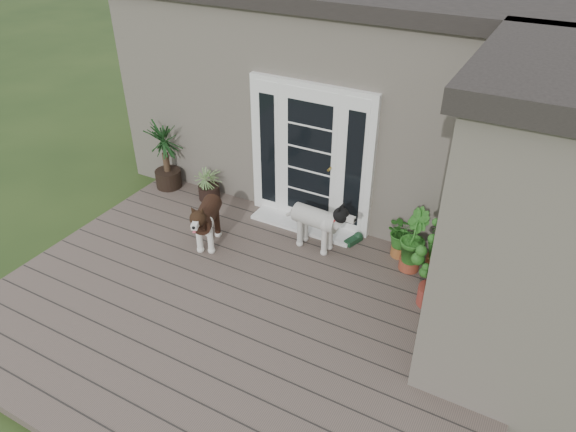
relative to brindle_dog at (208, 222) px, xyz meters
The scene contains 15 objects.
deck 1.57m from the brindle_dog, 39.47° to the right, with size 6.20×4.60×0.12m, color #6B5B4C.
house_main 3.65m from the brindle_dog, 70.45° to the left, with size 7.40×4.00×3.10m, color #665E54.
house_wing 4.21m from the brindle_dog, ahead, with size 1.60×2.40×3.10m, color #665E54.
door_unit 1.72m from the brindle_dog, 52.00° to the left, with size 1.90×0.14×2.15m, color white.
door_step 1.46m from the brindle_dog, 47.02° to the left, with size 1.60×0.40×0.05m, color white.
brindle_dog is the anchor object (origin of this frame).
white_dog 1.50m from the brindle_dog, 25.57° to the left, with size 0.37×0.86×0.72m, color white, non-canonical shape.
spider_plant 1.28m from the brindle_dog, 125.70° to the left, with size 0.57×0.57×0.61m, color #A8BD74, non-canonical shape.
yucca 1.91m from the brindle_dog, 146.72° to the left, with size 0.81×0.81×1.17m, color black, non-canonical shape.
herb_a 2.68m from the brindle_dog, 22.81° to the left, with size 0.44×0.44×0.56m, color #1B5317.
herb_b 2.80m from the brindle_dog, 16.84° to the left, with size 0.45×0.45×0.68m, color #285D1A.
herb_c 3.17m from the brindle_dog, 19.13° to the left, with size 0.39×0.39×0.61m, color #1F5919.
sapling 3.18m from the brindle_dog, ahead, with size 0.52×0.52×1.77m, color #23651C, non-canonical shape.
clog_left 1.75m from the brindle_dog, 34.58° to the left, with size 0.13×0.29×0.09m, color #15341E, non-canonical shape.
clog_right 2.09m from the brindle_dog, 29.39° to the left, with size 0.16×0.34×0.10m, color #163920, non-canonical shape.
Camera 1 is at (2.76, -3.49, 4.54)m, focal length 32.88 mm.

